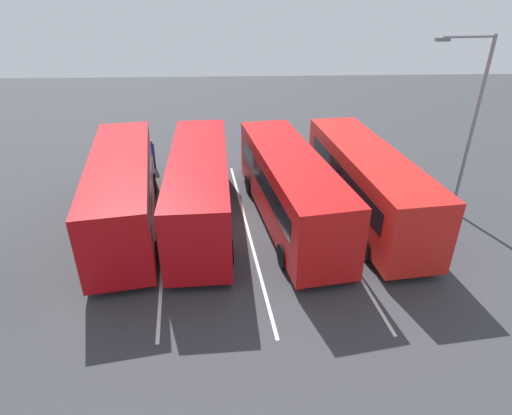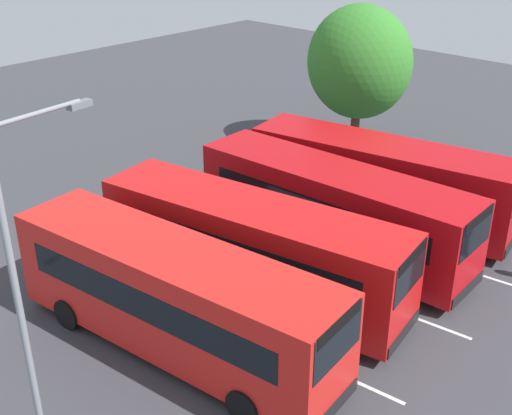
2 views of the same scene
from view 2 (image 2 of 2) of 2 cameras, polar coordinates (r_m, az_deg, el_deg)
ground_plane at (r=22.80m, az=2.09°, el=-5.19°), size 67.36×67.36×0.00m
bus_far_left at (r=18.22m, az=-7.07°, el=-7.66°), size 10.43×3.59×3.20m
bus_center_left at (r=20.43m, az=-0.28°, el=-3.44°), size 10.47×4.08×3.20m
bus_center_right at (r=23.01m, az=6.77°, el=-0.09°), size 10.33×2.91×3.20m
bus_far_right at (r=25.61m, az=10.82°, el=2.41°), size 10.48×4.15×3.20m
street_lamp at (r=14.69m, az=-19.50°, el=-5.29°), size 0.45×2.56×7.86m
depot_tree at (r=32.55m, az=8.95°, el=12.33°), size 5.18×4.67×7.03m
lane_stripe_outer_left at (r=20.61m, az=-4.66°, el=-9.01°), size 13.48×1.63×0.01m
lane_stripe_inner_left at (r=22.80m, az=2.09°, el=-5.19°), size 13.48×1.63×0.01m
lane_stripe_inner_right at (r=25.33m, az=7.52°, el=-2.02°), size 13.48×1.63×0.01m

